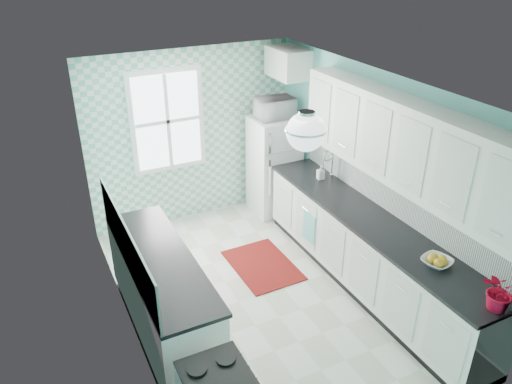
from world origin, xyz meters
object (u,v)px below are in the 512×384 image
ceiling_light (306,131)px  microwave (275,108)px  sink (318,181)px  potted_plant (501,291)px  fruit_bowl (437,262)px  fridge (274,166)px

ceiling_light → microwave: size_ratio=0.66×
sink → potted_plant: bearing=-87.5°
sink → fruit_bowl: size_ratio=2.00×
ceiling_light → fruit_bowl: bearing=-26.1°
fridge → potted_plant: 3.89m
potted_plant → microwave: bearing=91.3°
fridge → sink: 1.07m
ceiling_light → microwave: (1.11, 2.58, -0.69)m
fridge → microwave: bearing=55.6°
microwave → ceiling_light: bearing=68.4°
potted_plant → microwave: microwave is taller
fruit_bowl → fridge: bearing=91.6°
ceiling_light → microwave: ceiling_light is taller
fridge → potted_plant: bearing=-87.7°
ceiling_light → potted_plant: 2.14m
potted_plant → microwave: 3.90m
fridge → fruit_bowl: bearing=-87.4°
fridge → ceiling_light: bearing=-112.4°
fruit_bowl → microwave: microwave is taller
fruit_bowl → microwave: (-0.09, 3.16, 0.66)m
sink → fruit_bowl: 2.11m
ceiling_light → fridge: ceiling_light is taller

